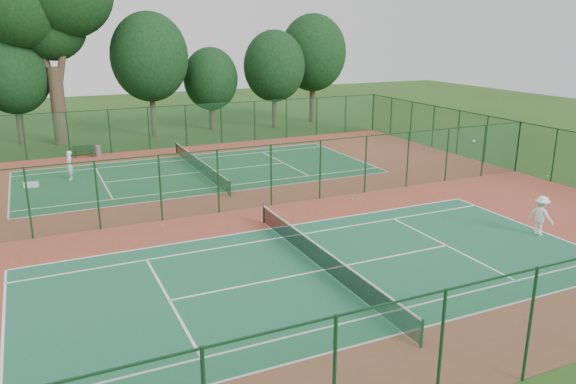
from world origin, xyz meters
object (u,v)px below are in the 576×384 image
(bench, at_px, (83,151))
(kit_bag, at_px, (31,185))
(trash_bin, at_px, (98,151))
(player_far, at_px, (69,165))
(player_near, at_px, (541,215))
(big_tree, at_px, (48,4))

(bench, height_order, kit_bag, bench)
(trash_bin, bearing_deg, player_far, -111.26)
(bench, xyz_separation_m, kit_bag, (-3.86, -7.58, -0.32))
(trash_bin, xyz_separation_m, bench, (-1.07, 0.19, 0.06))
(player_near, xyz_separation_m, big_tree, (-19.16, 33.40, 10.43))
(kit_bag, bearing_deg, bench, 72.42)
(player_far, bearing_deg, trash_bin, 164.56)
(player_far, distance_m, big_tree, 16.70)
(player_far, xyz_separation_m, bench, (1.46, 6.68, -0.48))
(bench, bearing_deg, trash_bin, -0.05)
(player_far, bearing_deg, big_tree, -176.21)
(player_far, height_order, trash_bin, player_far)
(bench, bearing_deg, kit_bag, -107.18)
(big_tree, bearing_deg, kit_bag, -101.63)
(bench, distance_m, kit_bag, 8.51)
(bench, relative_size, kit_bag, 1.84)
(player_far, height_order, bench, player_far)
(kit_bag, bearing_deg, trash_bin, 65.72)
(player_near, bearing_deg, kit_bag, 33.82)
(kit_bag, bearing_deg, player_near, -32.04)
(player_near, bearing_deg, big_tree, 15.15)
(trash_bin, bearing_deg, kit_bag, -123.71)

